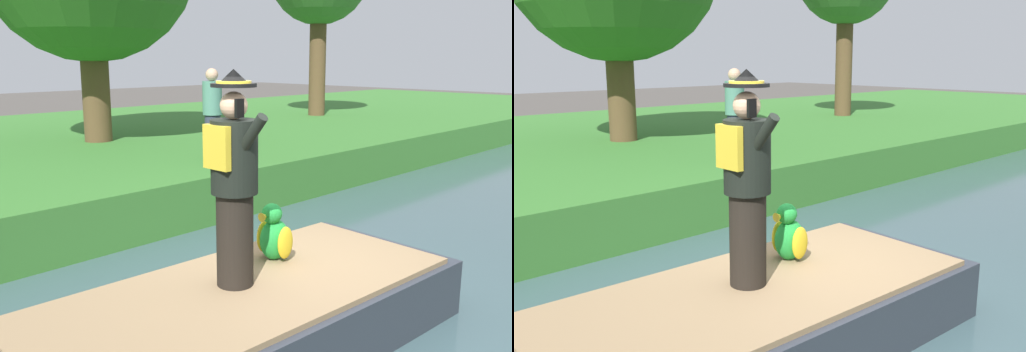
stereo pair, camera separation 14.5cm
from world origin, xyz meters
The scene contains 6 objects.
ground_plane centered at (0.00, 0.00, 0.00)m, with size 80.00×80.00×0.00m, color #4C4742.
canal_water centered at (0.00, 0.00, 0.05)m, with size 6.08×48.00×0.10m, color #3D565B.
boat centered at (0.00, -0.72, 0.40)m, with size 2.02×4.29×0.61m.
person_pirate centered at (-0.09, -0.75, 1.64)m, with size 0.61×0.42×1.85m.
parrot_plush centered at (-0.27, -0.06, 0.95)m, with size 0.36×0.34×0.57m.
person_bystander centered at (-4.17, 2.50, 1.68)m, with size 0.34×0.34×1.60m.
Camera 2 is at (3.37, -3.73, 2.65)m, focal length 39.05 mm.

